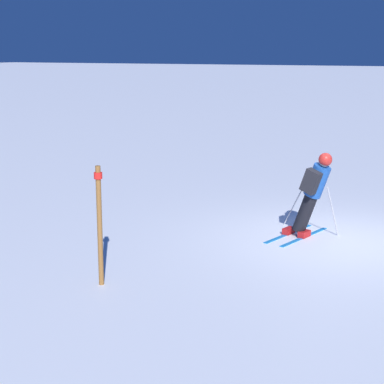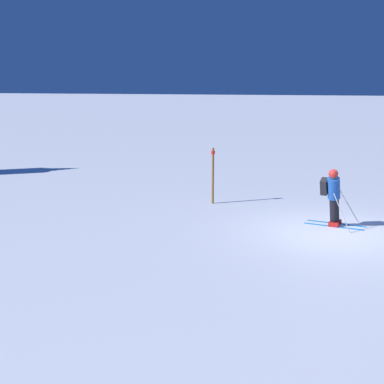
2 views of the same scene
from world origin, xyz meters
TOP-DOWN VIEW (x-y plane):
  - ground_plane at (0.00, 0.00)m, footprint 300.00×300.00m
  - skier at (0.50, 0.10)m, footprint 1.26×1.75m
  - trail_marker at (2.63, 4.06)m, footprint 0.13×0.13m

SIDE VIEW (x-z plane):
  - ground_plane at x=0.00m, z-range 0.00..0.00m
  - skier at x=0.50m, z-range 0.08..1.85m
  - trail_marker at x=2.63m, z-range 0.09..1.99m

